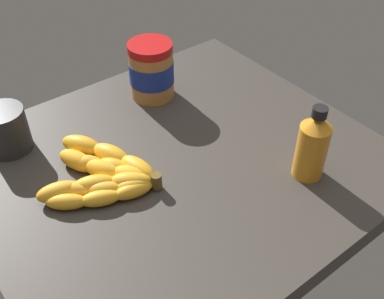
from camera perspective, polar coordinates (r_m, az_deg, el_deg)
name	(u,v)px	position (r cm, az deg, el deg)	size (l,w,h in cm)	color
ground_plane	(177,168)	(90.83, -1.81, -2.26)	(75.00, 67.33, 4.50)	#38332D
banana_bunch	(105,174)	(85.16, -10.73, -3.04)	(20.83, 22.67, 3.78)	gold
peanut_butter_jar	(151,71)	(103.79, -5.03, 9.66)	(9.90, 9.90, 12.88)	#B27238
honey_bottle	(312,145)	(84.63, 14.63, 0.48)	(5.67, 5.67, 14.95)	orange
coffee_mug	(6,129)	(96.11, -21.97, 2.33)	(8.54, 11.87, 8.97)	#262628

